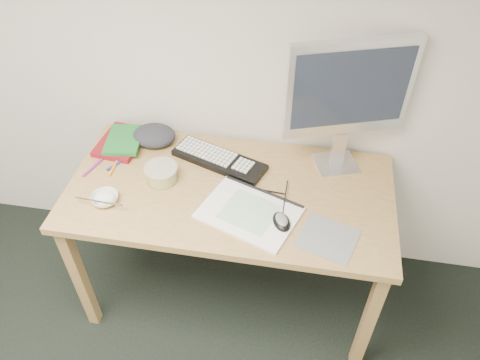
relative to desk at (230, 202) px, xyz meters
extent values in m
plane|color=silver|center=(-0.33, 0.37, 0.63)|extent=(3.60, 0.00, 3.60)
cube|color=tan|center=(-0.65, -0.30, -0.31)|extent=(0.05, 0.05, 0.71)
cube|color=tan|center=(0.65, -0.30, -0.31)|extent=(0.05, 0.05, 0.71)
cube|color=tan|center=(-0.65, 0.30, -0.31)|extent=(0.05, 0.05, 0.71)
cube|color=tan|center=(0.65, 0.30, -0.31)|extent=(0.05, 0.05, 0.71)
cube|color=tan|center=(0.00, 0.00, 0.06)|extent=(1.40, 0.70, 0.03)
cube|color=slate|center=(0.43, -0.20, 0.08)|extent=(0.26, 0.25, 0.00)
cube|color=white|center=(0.11, -0.13, 0.09)|extent=(0.45, 0.39, 0.01)
cube|color=black|center=(-0.08, 0.17, 0.10)|extent=(0.46, 0.28, 0.03)
cube|color=silver|center=(0.45, 0.24, 0.09)|extent=(0.22, 0.21, 0.01)
cube|color=silver|center=(0.45, 0.24, 0.17)|extent=(0.06, 0.04, 0.17)
cube|color=silver|center=(0.45, 0.24, 0.48)|extent=(0.51, 0.21, 0.42)
cube|color=black|center=(0.45, 0.24, 0.49)|extent=(0.45, 0.16, 0.33)
ellipsoid|color=black|center=(0.24, -0.16, 0.11)|extent=(0.10, 0.12, 0.04)
imported|color=white|center=(-0.50, -0.16, 0.10)|extent=(0.14, 0.14, 0.04)
cylinder|color=#B6B6B9|center=(-0.50, -0.20, 0.12)|extent=(0.22, 0.03, 0.02)
cylinder|color=#C8C746|center=(-0.30, 0.01, 0.12)|extent=(0.15, 0.15, 0.07)
cube|color=maroon|center=(-0.57, 0.21, 0.09)|extent=(0.22, 0.27, 0.03)
cube|color=#1C712C|center=(-0.55, 0.21, 0.12)|extent=(0.18, 0.24, 0.02)
ellipsoid|color=#24262B|center=(-0.42, 0.26, 0.12)|extent=(0.17, 0.15, 0.07)
cylinder|color=#CB658D|center=(-0.01, 0.04, 0.09)|extent=(0.17, 0.04, 0.01)
cylinder|color=#A37E56|center=(0.02, 0.00, 0.09)|extent=(0.14, 0.13, 0.01)
cylinder|color=black|center=(0.15, 0.01, 0.09)|extent=(0.18, 0.02, 0.01)
cylinder|color=#1D319D|center=(-0.53, 0.07, 0.09)|extent=(0.07, 0.11, 0.01)
cylinder|color=orange|center=(-0.54, 0.06, 0.09)|extent=(0.01, 0.13, 0.01)
cylinder|color=#83268E|center=(-0.63, 0.02, 0.09)|extent=(0.05, 0.13, 0.01)
camera|label=1|loc=(0.29, -1.41, 1.49)|focal=35.00mm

